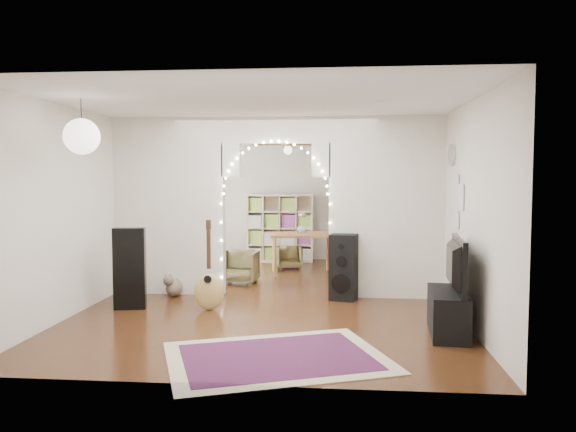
# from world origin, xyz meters

# --- Properties ---
(floor) EXTENTS (7.50, 7.50, 0.00)m
(floor) POSITION_xyz_m (0.00, 0.00, 0.00)
(floor) COLOR black
(floor) RESTS_ON ground
(ceiling) EXTENTS (5.00, 7.50, 0.02)m
(ceiling) POSITION_xyz_m (0.00, 0.00, 2.70)
(ceiling) COLOR white
(ceiling) RESTS_ON wall_back
(wall_back) EXTENTS (5.00, 0.02, 2.70)m
(wall_back) POSITION_xyz_m (0.00, 3.75, 1.35)
(wall_back) COLOR silver
(wall_back) RESTS_ON floor
(wall_front) EXTENTS (5.00, 0.02, 2.70)m
(wall_front) POSITION_xyz_m (0.00, -3.75, 1.35)
(wall_front) COLOR silver
(wall_front) RESTS_ON floor
(wall_left) EXTENTS (0.02, 7.50, 2.70)m
(wall_left) POSITION_xyz_m (-2.50, 0.00, 1.35)
(wall_left) COLOR silver
(wall_left) RESTS_ON floor
(wall_right) EXTENTS (0.02, 7.50, 2.70)m
(wall_right) POSITION_xyz_m (2.50, 0.00, 1.35)
(wall_right) COLOR silver
(wall_right) RESTS_ON floor
(divider_wall) EXTENTS (5.00, 0.20, 2.70)m
(divider_wall) POSITION_xyz_m (0.00, 0.00, 1.42)
(divider_wall) COLOR silver
(divider_wall) RESTS_ON floor
(fairy_lights) EXTENTS (1.64, 0.04, 1.60)m
(fairy_lights) POSITION_xyz_m (0.00, -0.13, 1.55)
(fairy_lights) COLOR #FFEABF
(fairy_lights) RESTS_ON divider_wall
(window) EXTENTS (0.04, 1.20, 1.40)m
(window) POSITION_xyz_m (-2.47, 1.80, 1.50)
(window) COLOR white
(window) RESTS_ON wall_left
(wall_clock) EXTENTS (0.03, 0.31, 0.31)m
(wall_clock) POSITION_xyz_m (2.48, -0.60, 2.10)
(wall_clock) COLOR white
(wall_clock) RESTS_ON wall_right
(picture_frames) EXTENTS (0.02, 0.50, 0.70)m
(picture_frames) POSITION_xyz_m (2.48, -1.00, 1.50)
(picture_frames) COLOR white
(picture_frames) RESTS_ON wall_right
(paper_lantern) EXTENTS (0.40, 0.40, 0.40)m
(paper_lantern) POSITION_xyz_m (-1.90, -2.40, 2.25)
(paper_lantern) COLOR white
(paper_lantern) RESTS_ON ceiling
(ceiling_fan) EXTENTS (1.10, 1.10, 0.30)m
(ceiling_fan) POSITION_xyz_m (0.00, 2.00, 2.40)
(ceiling_fan) COLOR gold
(ceiling_fan) RESTS_ON ceiling
(area_rug) EXTENTS (2.56, 2.26, 0.02)m
(area_rug) POSITION_xyz_m (0.34, -2.99, 0.01)
(area_rug) COLOR maroon
(area_rug) RESTS_ON floor
(guitar_case) EXTENTS (0.44, 0.22, 1.11)m
(guitar_case) POSITION_xyz_m (-1.89, -1.10, 0.56)
(guitar_case) COLOR black
(guitar_case) RESTS_ON floor
(acoustic_guitar) EXTENTS (0.43, 0.21, 1.04)m
(acoustic_guitar) POSITION_xyz_m (-0.79, -1.07, 0.45)
(acoustic_guitar) COLOR tan
(acoustic_guitar) RESTS_ON floor
(tabby_cat) EXTENTS (0.34, 0.57, 0.38)m
(tabby_cat) POSITION_xyz_m (-1.53, -0.27, 0.15)
(tabby_cat) COLOR brown
(tabby_cat) RESTS_ON floor
(floor_speaker) EXTENTS (0.44, 0.40, 0.97)m
(floor_speaker) POSITION_xyz_m (1.02, -0.25, 0.48)
(floor_speaker) COLOR black
(floor_speaker) RESTS_ON floor
(media_console) EXTENTS (0.49, 1.03, 0.50)m
(media_console) POSITION_xyz_m (2.20, -1.97, 0.25)
(media_console) COLOR black
(media_console) RESTS_ON floor
(tv) EXTENTS (0.24, 1.08, 0.62)m
(tv) POSITION_xyz_m (2.20, -1.97, 0.81)
(tv) COLOR black
(tv) RESTS_ON media_console
(bookcase) EXTENTS (1.41, 0.41, 1.44)m
(bookcase) POSITION_xyz_m (-0.29, 3.35, 0.72)
(bookcase) COLOR beige
(bookcase) RESTS_ON floor
(dining_table) EXTENTS (1.31, 0.98, 0.76)m
(dining_table) POSITION_xyz_m (0.27, 1.93, 0.68)
(dining_table) COLOR brown
(dining_table) RESTS_ON floor
(flower_vase) EXTENTS (0.21, 0.21, 0.19)m
(flower_vase) POSITION_xyz_m (0.27, 1.93, 0.85)
(flower_vase) COLOR silver
(flower_vase) RESTS_ON dining_table
(dining_chair_left) EXTENTS (0.62, 0.64, 0.56)m
(dining_chair_left) POSITION_xyz_m (-0.72, 0.86, 0.28)
(dining_chair_left) COLOR brown
(dining_chair_left) RESTS_ON floor
(dining_chair_right) EXTENTS (0.55, 0.56, 0.44)m
(dining_chair_right) POSITION_xyz_m (-0.01, 2.46, 0.22)
(dining_chair_right) COLOR brown
(dining_chair_right) RESTS_ON floor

